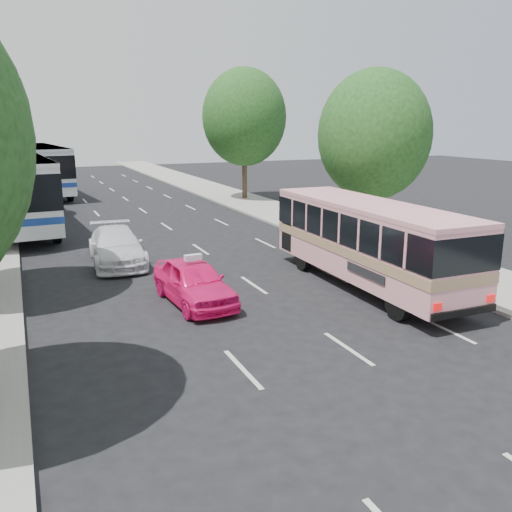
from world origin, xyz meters
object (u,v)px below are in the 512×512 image
pink_bus (368,235)px  tour_coach_front (17,186)px  white_pickup (116,246)px  pink_taxi (194,282)px  tour_coach_rear (40,166)px

pink_bus → tour_coach_front: 19.49m
white_pickup → tour_coach_front: 10.22m
pink_taxi → tour_coach_rear: 29.79m
pink_taxi → white_pickup: size_ratio=0.84×
pink_bus → white_pickup: pink_bus is taller
pink_bus → white_pickup: bearing=138.6°
pink_bus → tour_coach_front: (-10.80, 16.21, 0.48)m
pink_taxi → white_pickup: bearing=99.1°
pink_taxi → white_pickup: white_pickup is taller
pink_bus → pink_taxi: size_ratio=2.25×
tour_coach_front → tour_coach_rear: (1.80, 14.12, -0.04)m
pink_bus → tour_coach_rear: tour_coach_rear is taller
pink_taxi → tour_coach_front: 16.28m
tour_coach_rear → pink_taxi: bearing=-90.0°
tour_coach_front → tour_coach_rear: tour_coach_front is taller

